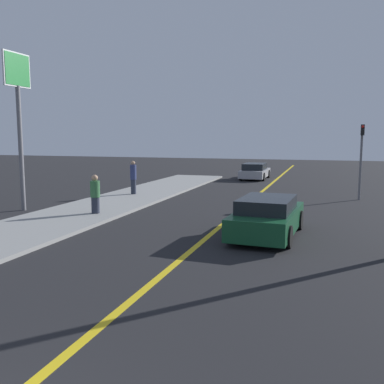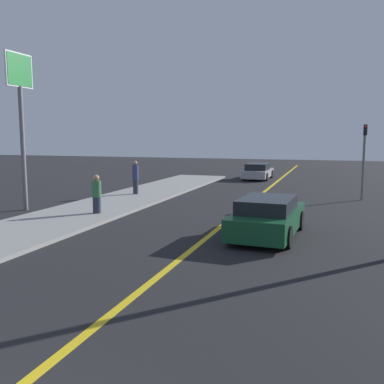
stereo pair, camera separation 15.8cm
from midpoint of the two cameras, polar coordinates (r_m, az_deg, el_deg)
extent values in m
cube|color=gold|center=(20.90, 7.61, -1.76)|extent=(0.20, 60.00, 0.01)
cube|color=gray|center=(20.77, -10.95, -1.72)|extent=(3.83, 31.19, 0.13)
cube|color=#144728|center=(14.57, 10.38, -3.71)|extent=(2.11, 4.54, 0.69)
cube|color=black|center=(14.26, 10.31, -1.63)|extent=(1.77, 2.53, 0.45)
cylinder|color=black|center=(16.11, 8.23, -3.30)|extent=(0.26, 0.70, 0.68)
cylinder|color=black|center=(15.81, 14.48, -3.67)|extent=(0.26, 0.70, 0.68)
cylinder|color=black|center=(13.50, 5.52, -5.35)|extent=(0.26, 0.70, 0.68)
cylinder|color=black|center=(13.14, 12.97, -5.87)|extent=(0.26, 0.70, 0.68)
cube|color=#9E9EA3|center=(33.78, 8.92, 2.50)|extent=(1.85, 4.31, 0.57)
cube|color=black|center=(33.52, 8.88, 3.37)|extent=(1.61, 2.38, 0.49)
cylinder|color=black|center=(35.25, 7.92, 2.49)|extent=(0.23, 0.63, 0.63)
cylinder|color=black|center=(34.97, 10.68, 2.39)|extent=(0.23, 0.63, 0.63)
cylinder|color=black|center=(32.65, 7.03, 2.11)|extent=(0.23, 0.63, 0.63)
cylinder|color=black|center=(32.34, 10.01, 2.00)|extent=(0.23, 0.63, 0.63)
cylinder|color=#282D3D|center=(18.31, -12.33, -1.70)|extent=(0.34, 0.34, 0.68)
cylinder|color=#336B3D|center=(18.22, -12.39, 0.41)|extent=(0.40, 0.40, 0.68)
sphere|color=tan|center=(18.17, -12.43, 1.87)|extent=(0.26, 0.26, 0.26)
cylinder|color=#282D3D|center=(24.00, -7.34, 0.71)|extent=(0.29, 0.29, 0.81)
cylinder|color=navy|center=(23.92, -7.37, 2.64)|extent=(0.34, 0.34, 0.81)
sphere|color=tan|center=(23.89, -7.39, 3.88)|extent=(0.22, 0.22, 0.22)
cylinder|color=slate|center=(23.94, 22.06, 3.64)|extent=(0.12, 0.12, 3.92)
cube|color=black|center=(23.72, 22.29, 7.67)|extent=(0.18, 0.18, 0.55)
sphere|color=red|center=(23.64, 22.33, 8.08)|extent=(0.14, 0.14, 0.14)
cylinder|color=slate|center=(20.54, -21.41, 5.35)|extent=(0.20, 0.20, 5.51)
cube|color=silver|center=(20.73, -21.87, 14.86)|extent=(0.08, 1.65, 1.47)
cube|color=#238438|center=(20.73, -21.87, 14.86)|extent=(0.12, 1.53, 1.35)
camera|label=1|loc=(0.08, -89.67, 0.04)|focal=40.00mm
camera|label=2|loc=(0.08, 90.33, -0.04)|focal=40.00mm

